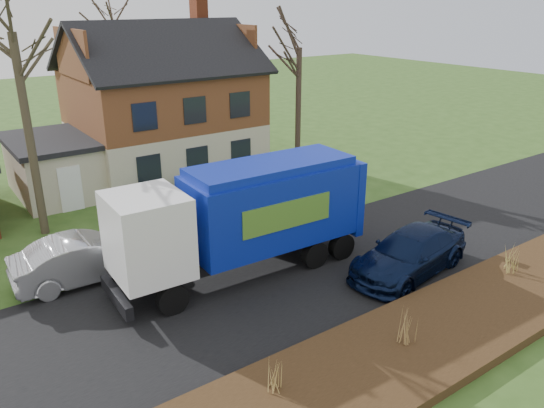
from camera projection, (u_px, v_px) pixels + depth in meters
ground at (287, 277)px, 18.46m from camera, size 120.00×120.00×0.00m
road at (287, 277)px, 18.46m from camera, size 80.00×7.00×0.02m
mulch_verge at (404, 350)px, 14.38m from camera, size 80.00×3.50×0.30m
main_house at (154, 100)px, 28.40m from camera, size 12.95×8.95×9.26m
garbage_truck at (248, 213)px, 18.06m from camera, size 9.19×2.73×3.90m
silver_sedan at (87, 258)px, 18.10m from camera, size 4.92×1.82×1.61m
navy_wagon at (410, 253)px, 18.57m from camera, size 5.43×2.79×1.51m
tree_front_east at (300, 26)px, 27.46m from camera, size 3.45×3.45×9.59m
tree_back at (112, 7)px, 34.34m from camera, size 3.26×3.26×10.32m
grass_clump_west at (276, 375)px, 12.57m from camera, size 0.31×0.26×0.83m
grass_clump_mid at (407, 328)px, 14.28m from camera, size 0.35×0.28×0.96m
grass_clump_east at (511, 259)px, 18.12m from camera, size 0.38×0.31×0.95m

